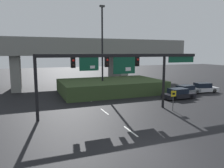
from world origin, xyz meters
TOP-DOWN VIEW (x-y plane):
  - ground_plane at (0.00, 0.00)m, footprint 160.00×160.00m
  - lane_markings at (0.00, 12.92)m, footprint 0.14×20.64m
  - signal_gantry at (1.35, 9.12)m, footprint 17.21×0.44m
  - speed_limit_sign at (6.75, 7.59)m, footprint 0.60×0.11m
  - highway_light_pole_near at (3.01, 19.33)m, footprint 0.70×0.36m
  - overpass_bridge at (0.00, 27.70)m, footprint 41.94×8.23m
  - grass_embankment at (4.45, 19.71)m, footprint 14.85×9.47m
  - parked_sedan_near_right at (11.13, 12.30)m, footprint 4.40×1.91m
  - parked_sedan_mid_right at (14.02, 14.33)m, footprint 4.75×2.65m
  - parked_sedan_far_right at (17.64, 14.77)m, footprint 4.45×2.34m

SIDE VIEW (x-z plane):
  - ground_plane at x=0.00m, z-range 0.00..0.00m
  - lane_markings at x=0.00m, z-range 0.00..0.01m
  - parked_sedan_near_right at x=11.13m, z-range -0.05..1.32m
  - parked_sedan_mid_right at x=14.02m, z-range -0.05..1.33m
  - parked_sedan_far_right at x=17.64m, z-range -0.06..1.41m
  - grass_embankment at x=4.45m, z-range 0.00..1.89m
  - speed_limit_sign at x=6.75m, z-range 0.33..2.50m
  - signal_gantry at x=1.35m, z-range 1.88..7.78m
  - overpass_bridge at x=0.00m, z-range 1.85..10.15m
  - highway_light_pole_near at x=3.01m, z-range 0.37..12.94m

